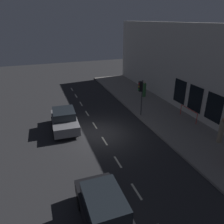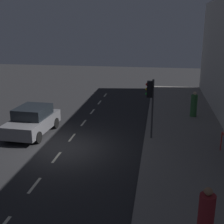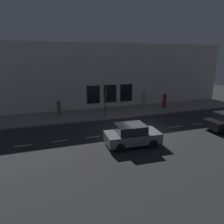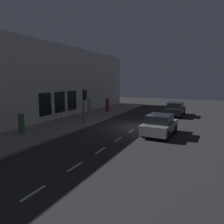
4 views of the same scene
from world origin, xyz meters
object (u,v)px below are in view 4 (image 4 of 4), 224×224
pedestrian_0 (89,106)px  traffic_light (85,99)px  parked_car_1 (175,109)px  pedestrian_1 (107,105)px  parked_car_0 (160,125)px  pedestrian_2 (21,123)px

pedestrian_0 → traffic_light: bearing=141.3°
parked_car_1 → pedestrian_1: bearing=-170.5°
parked_car_0 → pedestrian_1: bearing=139.2°
parked_car_1 → pedestrian_2: size_ratio=2.59×
traffic_light → parked_car_1: (-6.34, -9.41, -1.71)m
traffic_light → pedestrian_1: (1.84, -8.08, -1.51)m
pedestrian_0 → pedestrian_1: bearing=-99.8°
traffic_light → pedestrian_0: traffic_light is taller
traffic_light → parked_car_1: bearing=-124.0°
traffic_light → pedestrian_0: 6.92m
pedestrian_2 → pedestrian_0: bearing=35.2°
pedestrian_0 → parked_car_0: bearing=171.8°
pedestrian_0 → pedestrian_2: bearing=115.4°
parked_car_0 → pedestrian_1: 11.67m
parked_car_1 → pedestrian_1: 8.29m
pedestrian_2 → pedestrian_1: bearing=28.5°
traffic_light → parked_car_0: (-6.60, -0.02, -1.71)m
pedestrian_2 → traffic_light: bearing=0.7°
pedestrian_1 → pedestrian_0: bearing=-20.0°
traffic_light → pedestrian_1: size_ratio=1.73×
parked_car_1 → parked_car_0: bearing=-88.1°
parked_car_0 → parked_car_1: (0.25, -9.39, 0.00)m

